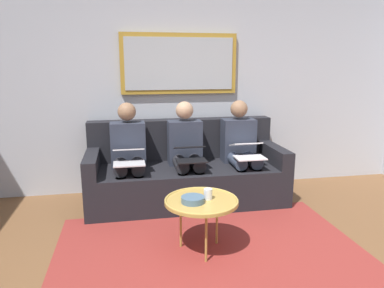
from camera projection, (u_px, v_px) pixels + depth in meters
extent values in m
cube|color=#B7BCC6|center=(178.00, 85.00, 4.43)|extent=(6.00, 0.12, 2.60)
cube|color=maroon|center=(211.00, 252.00, 3.04)|extent=(2.60, 1.80, 0.01)
cube|color=black|center=(186.00, 183.00, 4.14)|extent=(2.20, 0.90, 0.42)
cube|color=black|center=(181.00, 139.00, 4.38)|extent=(2.20, 0.20, 0.48)
cube|color=black|center=(272.00, 153.00, 4.26)|extent=(0.14, 0.90, 0.20)
cube|color=black|center=(92.00, 162.00, 3.89)|extent=(0.14, 0.90, 0.20)
cube|color=#B7892D|center=(179.00, 64.00, 4.29)|extent=(1.39, 0.04, 0.71)
cube|color=#B2B7BC|center=(180.00, 64.00, 4.27)|extent=(1.29, 0.01, 0.61)
cylinder|color=tan|center=(201.00, 201.00, 2.98)|extent=(0.61, 0.61, 0.03)
torus|color=tan|center=(201.00, 200.00, 2.97)|extent=(0.61, 0.61, 0.02)
cylinder|color=#B28E42|center=(206.00, 237.00, 2.85)|extent=(0.02, 0.02, 0.43)
cylinder|color=#B28E42|center=(217.00, 221.00, 3.14)|extent=(0.02, 0.02, 0.43)
cylinder|color=#B28E42|center=(181.00, 224.00, 3.09)|extent=(0.02, 0.02, 0.43)
cylinder|color=silver|center=(208.00, 194.00, 2.99)|extent=(0.07, 0.07, 0.09)
cylinder|color=slate|center=(193.00, 200.00, 2.92)|extent=(0.19, 0.19, 0.05)
cube|color=#2D3342|center=(238.00, 140.00, 4.26)|extent=(0.38, 0.22, 0.50)
sphere|color=#997051|center=(239.00, 109.00, 4.17)|extent=(0.20, 0.20, 0.20)
cylinder|color=#384256|center=(251.00, 159.00, 4.11)|extent=(0.14, 0.42, 0.14)
cylinder|color=#384256|center=(236.00, 160.00, 4.08)|extent=(0.14, 0.42, 0.14)
cylinder|color=#384256|center=(257.00, 189.00, 3.97)|extent=(0.11, 0.11, 0.42)
cylinder|color=#384256|center=(241.00, 190.00, 3.94)|extent=(0.11, 0.11, 0.42)
cube|color=white|center=(250.00, 158.00, 3.88)|extent=(0.32, 0.23, 0.01)
cube|color=white|center=(246.00, 144.00, 3.99)|extent=(0.32, 0.22, 0.07)
cube|color=#A5C6EA|center=(246.00, 144.00, 3.99)|extent=(0.29, 0.19, 0.06)
cube|color=#2D3342|center=(185.00, 142.00, 4.14)|extent=(0.38, 0.22, 0.50)
sphere|color=tan|center=(185.00, 110.00, 4.06)|extent=(0.20, 0.20, 0.20)
cylinder|color=#232328|center=(196.00, 162.00, 3.99)|extent=(0.14, 0.42, 0.14)
cylinder|color=#232328|center=(180.00, 163.00, 3.96)|extent=(0.14, 0.42, 0.14)
cylinder|color=#232328|center=(200.00, 192.00, 3.85)|extent=(0.11, 0.11, 0.42)
cylinder|color=#232328|center=(183.00, 193.00, 3.82)|extent=(0.11, 0.11, 0.42)
cube|color=black|center=(191.00, 161.00, 3.76)|extent=(0.31, 0.22, 0.01)
cube|color=black|center=(189.00, 147.00, 3.87)|extent=(0.31, 0.21, 0.07)
cube|color=#A5C6EA|center=(189.00, 147.00, 3.86)|extent=(0.28, 0.18, 0.05)
cube|color=#2D3342|center=(128.00, 145.00, 4.02)|extent=(0.38, 0.22, 0.50)
sphere|color=#997051|center=(127.00, 112.00, 3.94)|extent=(0.20, 0.20, 0.20)
cylinder|color=#232328|center=(138.00, 165.00, 3.88)|extent=(0.14, 0.42, 0.14)
cylinder|color=#232328|center=(121.00, 166.00, 3.84)|extent=(0.14, 0.42, 0.14)
cylinder|color=#232328|center=(139.00, 196.00, 3.74)|extent=(0.11, 0.11, 0.42)
cylinder|color=#232328|center=(122.00, 198.00, 3.70)|extent=(0.11, 0.11, 0.42)
cube|color=silver|center=(129.00, 164.00, 3.64)|extent=(0.32, 0.22, 0.01)
cube|color=silver|center=(129.00, 150.00, 3.75)|extent=(0.32, 0.21, 0.07)
cube|color=#A5C6EA|center=(129.00, 150.00, 3.74)|extent=(0.28, 0.19, 0.05)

